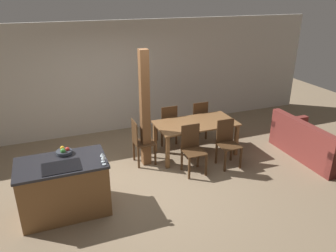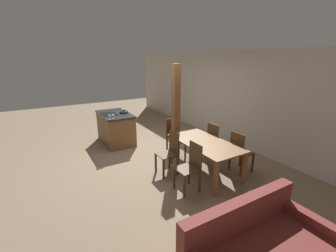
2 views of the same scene
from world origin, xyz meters
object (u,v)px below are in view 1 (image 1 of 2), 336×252
object	(u,v)px
dining_chair_near_right	(227,142)
couch	(313,145)
dining_chair_head_end	(140,141)
timber_post	(145,110)
dining_chair_far_left	(168,124)
dining_chair_near_left	(192,148)
wine_glass_near	(104,157)
fruit_bowl	(64,151)
wine_glass_middle	(102,155)
dining_table	(196,127)
kitchen_island	(64,187)
dining_chair_far_right	(198,119)

from	to	relation	value
dining_chair_near_right	couch	bearing A→B (deg)	-10.90
dining_chair_head_end	timber_post	size ratio (longest dim) A/B	0.41
dining_chair_near_right	dining_chair_far_left	bearing A→B (deg)	119.91
dining_chair_near_left	timber_post	bearing A→B (deg)	139.77
wine_glass_near	dining_chair_near_right	world-z (taller)	wine_glass_near
fruit_bowl	dining_chair_far_left	world-z (taller)	fruit_bowl
fruit_bowl	wine_glass_middle	size ratio (longest dim) A/B	1.63
wine_glass_near	dining_chair_near_left	bearing A→B (deg)	22.29
fruit_bowl	dining_chair_far_left	size ratio (longest dim) A/B	0.26
dining_table	dining_chair_near_right	xyz separation A→B (m)	(0.39, -0.67, -0.13)
wine_glass_middle	dining_chair_far_left	bearing A→B (deg)	47.57
dining_table	dining_chair_far_left	xyz separation A→B (m)	(-0.39, 0.67, -0.13)
kitchen_island	dining_chair_far_left	size ratio (longest dim) A/B	1.44
kitchen_island	wine_glass_near	bearing A→B (deg)	-28.65
wine_glass_near	couch	distance (m)	4.60
timber_post	wine_glass_near	bearing A→B (deg)	-128.07
wine_glass_near	couch	world-z (taller)	wine_glass_near
timber_post	dining_chair_far_left	bearing A→B (deg)	43.59
wine_glass_near	dining_chair_far_right	xyz separation A→B (m)	(2.60, 2.09, -0.53)
wine_glass_near	kitchen_island	bearing A→B (deg)	151.35
dining_chair_near_right	dining_chair_far_left	world-z (taller)	same
wine_glass_near	timber_post	bearing A→B (deg)	51.93
fruit_bowl	couch	size ratio (longest dim) A/B	0.14
fruit_bowl	wine_glass_near	size ratio (longest dim) A/B	1.63
wine_glass_near	dining_chair_far_left	xyz separation A→B (m)	(1.83, 2.09, -0.53)
dining_chair_far_left	dining_chair_far_right	distance (m)	0.77
wine_glass_middle	dining_table	xyz separation A→B (m)	(2.22, 1.33, -0.40)
dining_table	dining_chair_far_left	size ratio (longest dim) A/B	1.81
wine_glass_middle	couch	bearing A→B (deg)	3.68
fruit_bowl	wine_glass_middle	world-z (taller)	wine_glass_middle
kitchen_island	dining_chair_near_left	xyz separation A→B (m)	(2.44, 0.42, 0.05)
wine_glass_middle	dining_chair_near_left	size ratio (longest dim) A/B	0.16
dining_chair_far_right	timber_post	xyz separation A→B (m)	(-1.52, -0.71, 0.67)
wine_glass_near	dining_chair_far_right	size ratio (longest dim) A/B	0.16
dining_table	dining_chair_near_right	world-z (taller)	dining_chair_near_right
dining_chair_far_left	dining_chair_head_end	world-z (taller)	same
dining_chair_far_right	dining_chair_head_end	xyz separation A→B (m)	(-1.62, -0.67, 0.00)
dining_chair_far_right	dining_chair_near_right	bearing A→B (deg)	90.00
dining_chair_far_right	couch	distance (m)	2.58
couch	wine_glass_near	bearing A→B (deg)	95.28
kitchen_island	dining_chair_head_end	distance (m)	1.93
kitchen_island	dining_chair_far_right	xyz separation A→B (m)	(3.21, 1.76, 0.05)
dining_chair_near_left	dining_chair_near_right	size ratio (longest dim) A/B	1.00
kitchen_island	wine_glass_near	world-z (taller)	wine_glass_near
timber_post	dining_chair_head_end	bearing A→B (deg)	158.58
fruit_bowl	dining_chair_head_end	distance (m)	1.78
kitchen_island	couch	distance (m)	5.12
wine_glass_middle	dining_chair_near_right	size ratio (longest dim) A/B	0.16
dining_chair_near_right	dining_chair_far_right	distance (m)	1.34
wine_glass_middle	dining_chair_head_end	size ratio (longest dim) A/B	0.16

